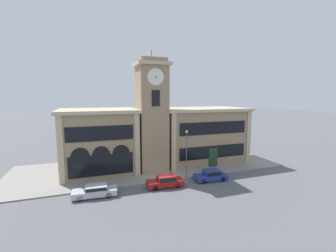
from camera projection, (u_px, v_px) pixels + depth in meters
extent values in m
plane|color=#56565B|center=(163.00, 182.00, 29.01)|extent=(300.00, 300.00, 0.00)
cube|color=gray|center=(150.00, 166.00, 35.33)|extent=(40.16, 13.55, 0.15)
cube|color=#937A5B|center=(152.00, 120.00, 32.88)|extent=(4.03, 4.03, 15.23)
cube|color=tan|center=(151.00, 65.00, 31.86)|extent=(4.73, 4.73, 0.45)
cube|color=#937A5B|center=(151.00, 61.00, 31.79)|extent=(3.70, 3.70, 0.60)
cylinder|color=#4C4C51|center=(151.00, 54.00, 31.67)|extent=(0.10, 0.10, 1.20)
cylinder|color=silver|center=(156.00, 77.00, 30.17)|extent=(2.28, 0.10, 2.28)
cylinder|color=black|center=(156.00, 77.00, 30.11)|extent=(0.18, 0.04, 0.18)
cylinder|color=silver|center=(165.00, 78.00, 32.79)|extent=(0.10, 2.28, 2.28)
cylinder|color=black|center=(166.00, 79.00, 32.81)|extent=(0.04, 0.18, 0.18)
cube|color=black|center=(156.00, 98.00, 30.55)|extent=(1.13, 0.10, 2.20)
cube|color=#937A5B|center=(99.00, 142.00, 32.86)|extent=(10.21, 8.36, 8.72)
cube|color=tan|center=(98.00, 111.00, 32.27)|extent=(10.91, 9.06, 0.45)
cube|color=tan|center=(60.00, 151.00, 27.32)|extent=(0.70, 0.16, 8.72)
cube|color=tan|center=(137.00, 146.00, 30.48)|extent=(0.70, 0.16, 8.72)
cube|color=black|center=(100.00, 134.00, 28.67)|extent=(8.37, 0.10, 1.92)
cube|color=black|center=(102.00, 165.00, 29.22)|extent=(8.17, 0.10, 2.79)
cylinder|color=black|center=(80.00, 157.00, 28.18)|extent=(2.25, 0.06, 2.25)
cylinder|color=black|center=(101.00, 155.00, 29.02)|extent=(2.25, 0.06, 2.25)
cylinder|color=black|center=(121.00, 153.00, 29.87)|extent=(2.25, 0.06, 2.25)
cube|color=#937A5B|center=(201.00, 136.00, 38.39)|extent=(13.77, 8.36, 8.62)
cube|color=tan|center=(201.00, 109.00, 37.80)|extent=(14.47, 9.06, 0.45)
cube|color=tan|center=(174.00, 143.00, 32.26)|extent=(0.70, 0.16, 8.62)
cube|color=tan|center=(249.00, 138.00, 36.60)|extent=(0.70, 0.16, 8.62)
cube|color=black|center=(214.00, 128.00, 34.20)|extent=(11.29, 0.10, 1.90)
cube|color=#1E3823|center=(213.00, 158.00, 34.79)|extent=(1.50, 0.12, 3.10)
cube|color=black|center=(213.00, 152.00, 34.68)|extent=(11.29, 0.10, 1.93)
cube|color=#B2B7C1|center=(95.00, 192.00, 24.72)|extent=(4.83, 2.02, 0.64)
cube|color=#B2B7C1|center=(96.00, 187.00, 24.70)|extent=(2.36, 1.70, 0.45)
cube|color=black|center=(96.00, 187.00, 24.70)|extent=(2.27, 1.73, 0.34)
cylinder|color=black|center=(80.00, 198.00, 23.61)|extent=(0.66, 0.26, 0.65)
cylinder|color=black|center=(81.00, 193.00, 25.06)|extent=(0.66, 0.26, 0.65)
cylinder|color=black|center=(109.00, 195.00, 24.42)|extent=(0.66, 0.26, 0.65)
cylinder|color=black|center=(108.00, 189.00, 25.87)|extent=(0.66, 0.26, 0.65)
cube|color=maroon|center=(165.00, 183.00, 27.42)|extent=(4.49, 2.09, 0.67)
cube|color=maroon|center=(166.00, 178.00, 27.39)|extent=(2.20, 1.77, 0.57)
cube|color=black|center=(166.00, 178.00, 27.39)|extent=(2.12, 1.81, 0.43)
cylinder|color=black|center=(155.00, 188.00, 26.30)|extent=(0.65, 0.26, 0.63)
cylinder|color=black|center=(152.00, 183.00, 27.84)|extent=(0.65, 0.26, 0.63)
cylinder|color=black|center=(177.00, 186.00, 27.05)|extent=(0.65, 0.26, 0.63)
cylinder|color=black|center=(173.00, 181.00, 28.59)|extent=(0.65, 0.26, 0.63)
cube|color=navy|center=(210.00, 177.00, 29.54)|extent=(4.36, 2.06, 0.61)
cube|color=navy|center=(212.00, 172.00, 29.51)|extent=(2.14, 1.75, 0.59)
cube|color=black|center=(212.00, 172.00, 29.51)|extent=(2.06, 1.78, 0.44)
cylinder|color=black|center=(204.00, 181.00, 28.44)|extent=(0.67, 0.26, 0.66)
cylinder|color=black|center=(199.00, 177.00, 29.95)|extent=(0.67, 0.26, 0.66)
cylinder|color=black|center=(222.00, 179.00, 29.16)|extent=(0.67, 0.26, 0.66)
cylinder|color=black|center=(216.00, 175.00, 30.68)|extent=(0.67, 0.26, 0.66)
cylinder|color=#4C4C51|center=(186.00, 155.00, 30.03)|extent=(0.12, 0.12, 6.04)
sphere|color=silver|center=(187.00, 132.00, 29.62)|extent=(0.36, 0.36, 0.36)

